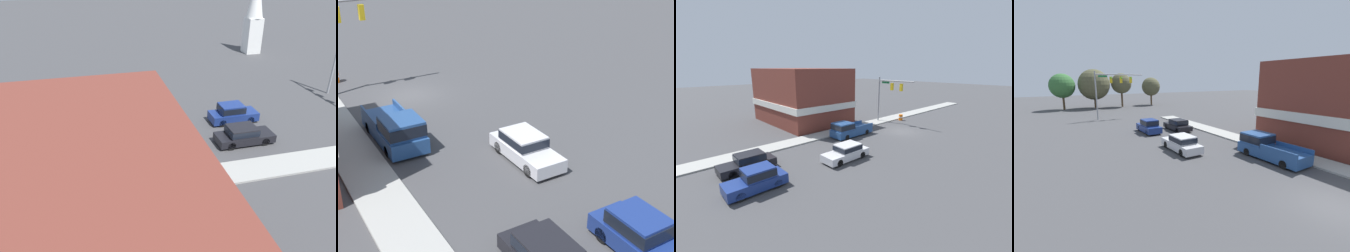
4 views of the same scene
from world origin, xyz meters
The scene contains 4 objects.
ground_plane centered at (0.00, 0.00, 0.00)m, with size 200.00×200.00×0.00m, color #424244.
car_lead centered at (-1.90, 12.06, 0.77)m, with size 1.81×4.66×1.48m.
car_second_ahead centered at (-1.60, 20.48, 0.85)m, with size 1.75×4.24×1.66m.
pickup_truck_parked centered at (3.25, 6.90, 0.94)m, with size 2.10×5.65×1.92m.
Camera 2 is at (10.08, 30.09, 11.95)m, focal length 50.00 mm.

